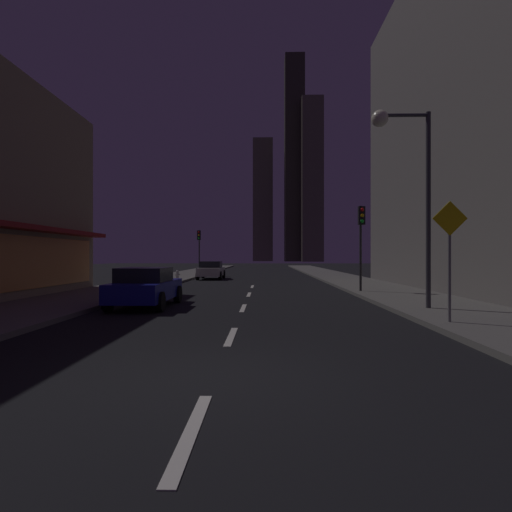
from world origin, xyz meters
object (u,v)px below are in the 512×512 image
at_px(car_parked_far, 211,270).
at_px(traffic_light_near_right, 361,229).
at_px(car_parked_near, 146,287).
at_px(fire_hydrant_far_left, 177,275).
at_px(traffic_light_far_left, 199,242).
at_px(pedestrian_crossing_sign, 450,250).
at_px(street_lamp_right, 403,160).

relative_size(car_parked_far, traffic_light_near_right, 1.01).
height_order(car_parked_near, fire_hydrant_far_left, car_parked_near).
height_order(car_parked_near, car_parked_far, same).
relative_size(car_parked_far, traffic_light_far_left, 1.01).
xyz_separation_m(car_parked_near, pedestrian_crossing_sign, (9.20, -4.19, 1.28)).
xyz_separation_m(car_parked_near, traffic_light_far_left, (-1.90, 24.03, 2.45)).
distance_m(car_parked_near, traffic_light_near_right, 10.82).
relative_size(car_parked_near, traffic_light_near_right, 1.01).
distance_m(car_parked_near, traffic_light_far_left, 24.23).
bearing_deg(fire_hydrant_far_left, street_lamp_right, -57.16).
xyz_separation_m(fire_hydrant_far_left, traffic_light_far_left, (0.40, 7.80, 2.74)).
bearing_deg(car_parked_near, fire_hydrant_far_left, 98.06).
xyz_separation_m(fire_hydrant_far_left, traffic_light_near_right, (11.40, -10.92, 2.74)).
relative_size(street_lamp_right, pedestrian_crossing_sign, 2.09).
bearing_deg(traffic_light_near_right, pedestrian_crossing_sign, -89.40).
height_order(car_parked_near, pedestrian_crossing_sign, pedestrian_crossing_sign).
bearing_deg(street_lamp_right, traffic_light_near_right, 88.95).
height_order(traffic_light_near_right, pedestrian_crossing_sign, traffic_light_near_right).
bearing_deg(pedestrian_crossing_sign, street_lamp_right, 94.28).
xyz_separation_m(car_parked_far, pedestrian_crossing_sign, (9.20, -22.52, 1.28)).
height_order(car_parked_far, fire_hydrant_far_left, car_parked_far).
xyz_separation_m(fire_hydrant_far_left, pedestrian_crossing_sign, (11.50, -20.42, 1.56)).
bearing_deg(traffic_light_near_right, traffic_light_far_left, 120.44).
xyz_separation_m(car_parked_near, fire_hydrant_far_left, (-2.30, 16.23, -0.29)).
bearing_deg(fire_hydrant_far_left, traffic_light_far_left, 87.06).
relative_size(car_parked_near, street_lamp_right, 0.64).
bearing_deg(traffic_light_near_right, car_parked_far, 124.94).
bearing_deg(fire_hydrant_far_left, car_parked_far, 42.44).
distance_m(fire_hydrant_far_left, traffic_light_far_left, 8.27).
height_order(fire_hydrant_far_left, street_lamp_right, street_lamp_right).
height_order(traffic_light_near_right, traffic_light_far_left, same).
bearing_deg(pedestrian_crossing_sign, car_parked_far, 112.22).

